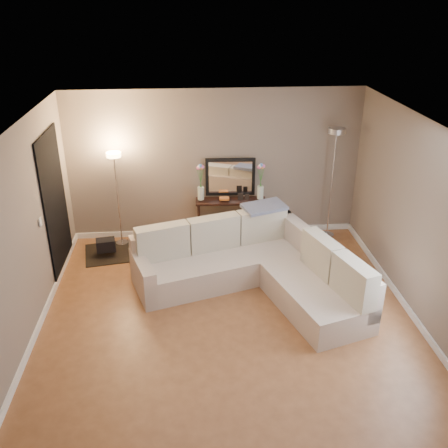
{
  "coord_description": "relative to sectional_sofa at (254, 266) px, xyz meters",
  "views": [
    {
      "loc": [
        -0.5,
        -5.4,
        4.04
      ],
      "look_at": [
        0.0,
        0.8,
        1.1
      ],
      "focal_mm": 40.0,
      "sensor_mm": 36.0,
      "label": 1
    }
  ],
  "objects": [
    {
      "name": "throw_blanket",
      "position": [
        0.25,
        0.76,
        0.61
      ],
      "size": [
        0.76,
        0.6,
        0.09
      ],
      "primitive_type": "cube",
      "rotation": [
        0.1,
        0.0,
        0.36
      ],
      "color": "slate",
      "rests_on": "sectional_sofa"
    },
    {
      "name": "floor",
      "position": [
        -0.46,
        -0.92,
        -0.35
      ],
      "size": [
        5.0,
        5.5,
        0.01
      ],
      "primitive_type": "cube",
      "color": "#9B6038",
      "rests_on": "ground"
    },
    {
      "name": "leaning_mirror",
      "position": [
        -0.2,
        1.74,
        0.76
      ],
      "size": [
        0.85,
        0.08,
        0.67
      ],
      "color": "black",
      "rests_on": "console_table"
    },
    {
      "name": "floor_lamp_unlit",
      "position": [
        1.54,
        1.56,
        1.05
      ],
      "size": [
        0.31,
        0.31,
        1.97
      ],
      "color": "silver",
      "rests_on": "floor"
    },
    {
      "name": "flower_vase_right",
      "position": [
        0.3,
        1.56,
        0.69
      ],
      "size": [
        0.14,
        0.12,
        0.64
      ],
      "color": "silver",
      "rests_on": "console_table"
    },
    {
      "name": "wall_right",
      "position": [
        2.05,
        -0.92,
        0.96
      ],
      "size": [
        0.02,
        5.5,
        2.6
      ],
      "primitive_type": "cube",
      "color": "gray",
      "rests_on": "ground"
    },
    {
      "name": "ceiling",
      "position": [
        -0.46,
        -0.92,
        2.26
      ],
      "size": [
        5.0,
        5.5,
        0.01
      ],
      "primitive_type": "cube",
      "color": "white",
      "rests_on": "ground"
    },
    {
      "name": "switch_plate",
      "position": [
        -2.94,
        -0.07,
        0.86
      ],
      "size": [
        0.02,
        0.08,
        0.12
      ],
      "primitive_type": "cube",
      "color": "white",
      "rests_on": "ground"
    },
    {
      "name": "black_bag",
      "position": [
        -2.32,
        1.11,
        -0.14
      ],
      "size": [
        0.34,
        0.26,
        0.2
      ],
      "primitive_type": "cube",
      "rotation": [
        0.0,
        0.0,
        0.17
      ],
      "color": "black",
      "rests_on": "charcoal_rug"
    },
    {
      "name": "sectional_sofa",
      "position": [
        0.0,
        0.0,
        0.0
      ],
      "size": [
        3.29,
        2.69,
        0.93
      ],
      "color": "beige",
      "rests_on": "floor"
    },
    {
      "name": "flower_vase_left",
      "position": [
        -0.72,
        1.6,
        0.69
      ],
      "size": [
        0.14,
        0.12,
        0.64
      ],
      "color": "silver",
      "rests_on": "console_table"
    },
    {
      "name": "baseboard_back",
      "position": [
        -0.46,
        1.81,
        -0.29
      ],
      "size": [
        5.0,
        0.03,
        0.1
      ],
      "primitive_type": "cube",
      "color": "white",
      "rests_on": "ground"
    },
    {
      "name": "floor_lamp_lit",
      "position": [
        -2.11,
        1.55,
        0.82
      ],
      "size": [
        0.27,
        0.27,
        1.65
      ],
      "color": "silver",
      "rests_on": "floor"
    },
    {
      "name": "wall_front",
      "position": [
        -0.46,
        -3.68,
        0.96
      ],
      "size": [
        5.0,
        0.02,
        2.6
      ],
      "primitive_type": "cube",
      "color": "gray",
      "rests_on": "ground"
    },
    {
      "name": "wall_back",
      "position": [
        -0.46,
        1.84,
        0.96
      ],
      "size": [
        5.0,
        0.02,
        2.6
      ],
      "primitive_type": "cube",
      "color": "gray",
      "rests_on": "ground"
    },
    {
      "name": "baseboard_left",
      "position": [
        -2.94,
        -0.92,
        -0.29
      ],
      "size": [
        0.03,
        5.5,
        0.1
      ],
      "primitive_type": "cube",
      "color": "white",
      "rests_on": "ground"
    },
    {
      "name": "console_table",
      "position": [
        -0.28,
        1.59,
        0.07
      ],
      "size": [
        1.22,
        0.37,
        0.74
      ],
      "color": "black",
      "rests_on": "floor"
    },
    {
      "name": "charcoal_rug",
      "position": [
        -2.15,
        1.22,
        -0.34
      ],
      "size": [
        1.2,
        0.98,
        0.01
      ],
      "primitive_type": "cube",
      "rotation": [
        0.0,
        0.0,
        0.17
      ],
      "color": "black",
      "rests_on": "floor"
    },
    {
      "name": "baseboard_right",
      "position": [
        2.03,
        -0.92,
        -0.29
      ],
      "size": [
        0.03,
        5.5,
        0.1
      ],
      "primitive_type": "cube",
      "color": "white",
      "rests_on": "ground"
    },
    {
      "name": "doorway",
      "position": [
        -2.94,
        0.78,
        0.76
      ],
      "size": [
        0.02,
        1.2,
        2.2
      ],
      "primitive_type": "cube",
      "color": "black",
      "rests_on": "ground"
    },
    {
      "name": "wall_left",
      "position": [
        -2.97,
        -0.92,
        0.96
      ],
      "size": [
        0.02,
        5.5,
        2.6
      ],
      "primitive_type": "cube",
      "color": "gray",
      "rests_on": "ground"
    },
    {
      "name": "table_decor",
      "position": [
        -0.21,
        1.55,
        0.45
      ],
      "size": [
        0.51,
        0.12,
        0.12
      ],
      "color": "orange",
      "rests_on": "console_table"
    }
  ]
}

